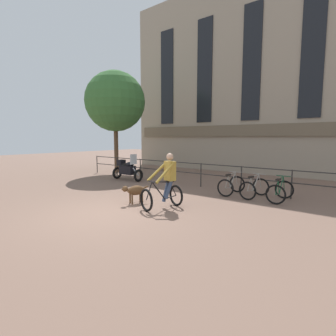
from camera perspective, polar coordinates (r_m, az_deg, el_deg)
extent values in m
plane|color=#7A5B4C|center=(7.94, -13.07, -9.44)|extent=(60.00, 60.00, 0.00)
cylinder|color=#2D2B28|center=(16.84, -15.19, 0.79)|extent=(0.05, 0.05, 1.05)
cylinder|color=#2D2B28|center=(15.38, -11.03, 0.36)|extent=(0.05, 0.05, 1.05)
cylinder|color=#2D2B28|center=(14.01, -6.04, -0.16)|extent=(0.05, 0.05, 1.05)
cylinder|color=#2D2B28|center=(12.78, -0.03, -0.78)|extent=(0.05, 0.05, 1.05)
cylinder|color=#2D2B28|center=(11.71, 7.17, -1.51)|extent=(0.05, 0.05, 1.05)
cylinder|color=#2D2B28|center=(10.87, 15.65, -2.34)|extent=(0.05, 0.05, 1.05)
cylinder|color=#2D2B28|center=(10.30, 25.31, -3.23)|extent=(0.05, 0.05, 1.05)
cylinder|color=#2D2B28|center=(11.65, 7.21, 0.90)|extent=(15.00, 0.04, 0.04)
cylinder|color=#2D2B28|center=(11.71, 7.18, -1.26)|extent=(15.00, 0.04, 0.04)
cube|color=gray|center=(17.23, 18.11, 18.84)|extent=(18.00, 0.60, 11.82)
cube|color=brown|center=(16.50, 17.25, 7.83)|extent=(17.10, 0.12, 0.70)
cube|color=black|center=(20.17, -0.21, 19.03)|extent=(1.10, 0.06, 6.62)
cube|color=black|center=(18.42, 7.97, 20.17)|extent=(1.10, 0.06, 6.62)
cube|color=black|center=(17.07, 17.77, 21.01)|extent=(1.10, 0.06, 6.62)
cube|color=black|center=(16.24, 28.99, 21.29)|extent=(1.10, 0.06, 6.62)
torus|color=black|center=(7.81, -4.74, -6.99)|extent=(0.67, 0.26, 0.68)
torus|color=black|center=(8.41, 1.75, -5.98)|extent=(0.67, 0.26, 0.68)
cylinder|color=black|center=(7.98, -2.10, -4.92)|extent=(0.17, 0.48, 0.60)
cylinder|color=black|center=(8.17, -0.15, -4.89)|extent=(0.10, 0.23, 0.52)
cylinder|color=black|center=(7.99, -1.51, -3.05)|extent=(0.22, 0.65, 0.10)
cylinder|color=black|center=(8.29, 0.53, -6.35)|extent=(0.15, 0.43, 0.08)
cylinder|color=black|center=(8.29, 1.09, -4.54)|extent=(0.10, 0.26, 0.47)
cylinder|color=black|center=(7.80, -4.13, -5.01)|extent=(0.09, 0.22, 0.54)
cylinder|color=black|center=(7.80, -3.52, -3.04)|extent=(0.47, 0.16, 0.03)
cube|color=black|center=(8.18, 0.41, -2.92)|extent=(0.18, 0.26, 0.05)
cube|color=#AD8933|center=(8.13, 0.41, -0.63)|extent=(0.41, 0.31, 0.60)
sphere|color=tan|center=(8.08, 0.42, 2.47)|extent=(0.22, 0.22, 0.22)
cylinder|color=#AD8933|center=(8.12, -2.34, -0.74)|extent=(0.33, 0.69, 0.60)
cylinder|color=#AD8933|center=(7.77, -0.65, -1.07)|extent=(0.21, 0.72, 0.60)
cylinder|color=#384766|center=(8.23, -0.44, -4.99)|extent=(0.16, 0.32, 0.69)
cylinder|color=#384766|center=(8.11, 0.13, -4.74)|extent=(0.21, 0.32, 0.58)
ellipsoid|color=brown|center=(8.81, -6.96, -4.84)|extent=(0.46, 0.63, 0.32)
cylinder|color=brown|center=(8.72, -8.34, -4.82)|extent=(0.23, 0.22, 0.18)
sphere|color=brown|center=(8.65, -9.33, -4.50)|extent=(0.19, 0.19, 0.19)
cone|color=brown|center=(8.62, -9.86, -4.65)|extent=(0.14, 0.14, 0.10)
cylinder|color=brown|center=(8.94, -4.96, -4.22)|extent=(0.12, 0.20, 0.12)
cylinder|color=brown|center=(8.88, -8.25, -6.41)|extent=(0.06, 0.06, 0.37)
cylinder|color=brown|center=(8.72, -7.80, -6.65)|extent=(0.06, 0.06, 0.37)
cylinder|color=brown|center=(9.02, -6.10, -6.17)|extent=(0.06, 0.06, 0.37)
cylinder|color=brown|center=(8.86, -5.62, -6.39)|extent=(0.06, 0.06, 0.37)
torus|color=black|center=(13.03, -6.45, -1.63)|extent=(0.13, 0.62, 0.62)
torus|color=black|center=(14.14, -11.01, -1.06)|extent=(0.13, 0.62, 0.62)
cube|color=black|center=(13.54, -8.84, -0.41)|extent=(0.86, 0.42, 0.44)
ellipsoid|color=black|center=(13.37, -8.29, 0.80)|extent=(0.49, 0.33, 0.24)
cube|color=black|center=(13.59, -9.17, 0.75)|extent=(0.57, 0.31, 0.10)
cylinder|color=#B2B2B7|center=(13.14, -7.08, -0.76)|extent=(0.44, 0.07, 0.41)
cube|color=silver|center=(13.17, -7.53, 1.90)|extent=(0.04, 0.44, 0.50)
cube|color=black|center=(13.83, -10.15, 1.21)|extent=(0.33, 0.37, 0.28)
torus|color=black|center=(10.83, 14.79, -3.39)|extent=(0.66, 0.06, 0.66)
torus|color=black|center=(9.89, 12.37, -4.27)|extent=(0.66, 0.06, 0.66)
cylinder|color=#9E998E|center=(10.43, 13.94, -2.47)|extent=(0.03, 0.47, 0.58)
cylinder|color=#9E998E|center=(10.15, 13.20, -2.89)|extent=(0.03, 0.22, 0.51)
cylinder|color=#9E998E|center=(10.30, 13.76, -1.18)|extent=(0.04, 0.63, 0.10)
cylinder|color=#9E998E|center=(10.08, 12.88, -4.22)|extent=(0.03, 0.42, 0.07)
cylinder|color=#9E998E|center=(9.96, 12.69, -2.91)|extent=(0.02, 0.25, 0.46)
cylinder|color=#9E998E|center=(10.71, 14.63, -2.12)|extent=(0.03, 0.21, 0.52)
cylinder|color=#9E998E|center=(10.59, 14.47, -0.82)|extent=(0.48, 0.03, 0.03)
cube|color=black|center=(10.02, 13.01, -1.45)|extent=(0.12, 0.24, 0.05)
torus|color=black|center=(10.50, 19.54, -3.88)|extent=(0.66, 0.13, 0.66)
torus|color=black|center=(9.57, 16.89, -4.78)|extent=(0.66, 0.13, 0.66)
cylinder|color=#9E998E|center=(10.09, 18.62, -2.92)|extent=(0.08, 0.47, 0.58)
cylinder|color=#9E998E|center=(9.82, 17.81, -3.35)|extent=(0.05, 0.22, 0.51)
cylinder|color=#9E998E|center=(9.97, 18.43, -1.59)|extent=(0.10, 0.63, 0.10)
cylinder|color=#9E998E|center=(9.75, 17.46, -4.73)|extent=(0.07, 0.42, 0.07)
cylinder|color=#9E998E|center=(9.63, 17.25, -3.37)|extent=(0.05, 0.25, 0.46)
cylinder|color=#9E998E|center=(10.37, 19.38, -2.56)|extent=(0.05, 0.21, 0.52)
cylinder|color=#9E998E|center=(10.25, 19.21, -1.22)|extent=(0.48, 0.08, 0.03)
cube|color=black|center=(9.69, 17.61, -1.87)|extent=(0.14, 0.25, 0.05)
torus|color=black|center=(10.27, 23.97, -4.30)|extent=(0.66, 0.07, 0.66)
torus|color=black|center=(9.27, 22.37, -5.36)|extent=(0.66, 0.07, 0.66)
cylinder|color=#194C2D|center=(9.83, 23.45, -3.37)|extent=(0.04, 0.47, 0.58)
cylinder|color=#194C2D|center=(9.54, 22.96, -3.85)|extent=(0.03, 0.22, 0.51)
cylinder|color=#194C2D|center=(9.71, 23.37, -2.01)|extent=(0.04, 0.63, 0.10)
cylinder|color=#194C2D|center=(9.47, 22.71, -5.28)|extent=(0.03, 0.42, 0.07)
cylinder|color=#194C2D|center=(9.34, 22.63, -3.90)|extent=(0.02, 0.25, 0.46)
cylinder|color=#194C2D|center=(10.13, 23.91, -2.97)|extent=(0.03, 0.21, 0.52)
cylinder|color=#194C2D|center=(10.00, 23.84, -1.60)|extent=(0.48, 0.03, 0.03)
cube|color=black|center=(9.41, 22.88, -2.33)|extent=(0.12, 0.24, 0.05)
cylinder|color=brown|center=(16.69, -11.22, 4.84)|extent=(0.26, 0.26, 3.37)
sphere|color=#386B33|center=(16.82, -11.43, 14.03)|extent=(3.66, 3.66, 3.66)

